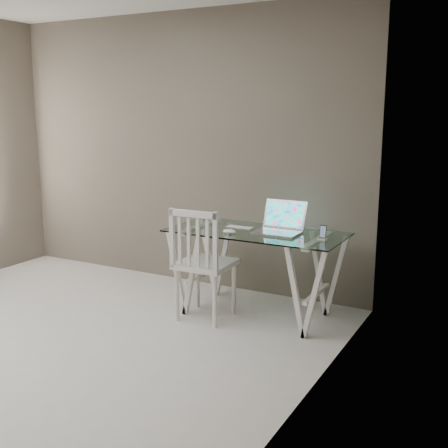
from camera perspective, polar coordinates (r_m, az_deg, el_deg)
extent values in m
plane|color=beige|center=(4.38, -20.62, -12.98)|extent=(4.50, 4.50, 0.00)
cube|color=#60574C|center=(5.72, -4.38, 7.43)|extent=(4.00, 0.02, 2.70)
cube|color=#60574C|center=(2.80, 5.23, 2.93)|extent=(0.02, 4.50, 2.70)
cube|color=silver|center=(4.77, 3.30, -0.82)|extent=(1.50, 0.70, 0.01)
cube|color=white|center=(5.12, -2.35, -4.31)|extent=(0.24, 0.62, 0.72)
cube|color=white|center=(4.67, 9.39, -6.03)|extent=(0.24, 0.62, 0.72)
cube|color=silver|center=(4.77, -1.87, -4.06)|extent=(0.46, 0.46, 0.04)
cylinder|color=silver|center=(4.79, -4.80, -7.19)|extent=(0.04, 0.04, 0.46)
cylinder|color=silver|center=(4.62, -0.93, -7.86)|extent=(0.04, 0.04, 0.46)
cylinder|color=silver|center=(5.08, -2.69, -6.02)|extent=(0.04, 0.04, 0.46)
cylinder|color=silver|center=(4.92, 1.00, -6.59)|extent=(0.04, 0.04, 0.46)
cube|color=silver|center=(4.54, -3.13, -1.67)|extent=(0.45, 0.05, 0.50)
cube|color=#B8B7BC|center=(4.70, 5.39, -0.89)|extent=(0.37, 0.26, 0.02)
cube|color=#19D899|center=(4.83, 6.22, 0.96)|extent=(0.37, 0.10, 0.24)
cube|color=silver|center=(4.90, 1.59, -0.35)|extent=(0.25, 0.11, 0.01)
ellipsoid|color=white|center=(4.67, 0.55, -0.77)|extent=(0.12, 0.07, 0.04)
cube|color=white|center=(4.52, 9.96, -1.52)|extent=(0.06, 0.06, 0.01)
cube|color=black|center=(4.52, 10.03, -0.77)|extent=(0.05, 0.03, 0.10)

